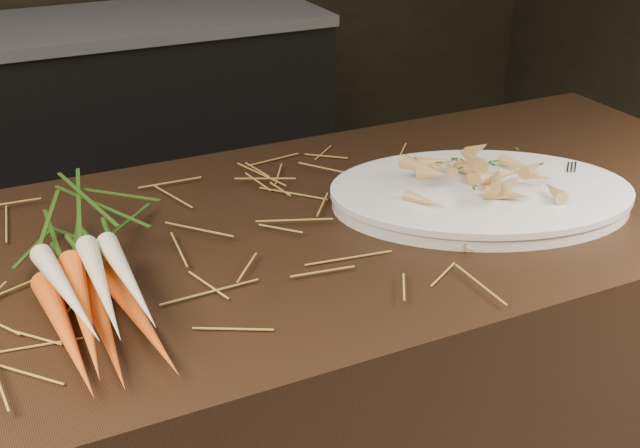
% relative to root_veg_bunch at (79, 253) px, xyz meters
% --- Properties ---
extents(back_counter, '(1.82, 0.62, 0.84)m').
position_rel_root_veg_bunch_xyz_m(back_counter, '(0.29, 1.90, -0.52)').
color(back_counter, black).
rests_on(back_counter, ground).
extents(straw_bedding, '(1.40, 0.60, 0.02)m').
position_rel_root_veg_bunch_xyz_m(straw_bedding, '(-0.01, 0.02, -0.04)').
color(straw_bedding, '#AF8C2E').
rests_on(straw_bedding, main_counter).
extents(root_veg_bunch, '(0.17, 0.50, 0.09)m').
position_rel_root_veg_bunch_xyz_m(root_veg_bunch, '(0.00, 0.00, 0.00)').
color(root_veg_bunch, '#ED5114').
rests_on(root_veg_bunch, main_counter).
extents(serving_platter, '(0.57, 0.48, 0.03)m').
position_rel_root_veg_bunch_xyz_m(serving_platter, '(0.64, -0.03, -0.03)').
color(serving_platter, white).
rests_on(serving_platter, main_counter).
extents(roasted_veg_heap, '(0.29, 0.25, 0.05)m').
position_rel_root_veg_bunch_xyz_m(roasted_veg_heap, '(0.64, -0.03, 0.01)').
color(roasted_veg_heap, '#B98B48').
rests_on(roasted_veg_heap, serving_platter).
extents(serving_fork, '(0.14, 0.14, 0.00)m').
position_rel_root_veg_bunch_xyz_m(serving_fork, '(0.79, -0.12, -0.02)').
color(serving_fork, silver).
rests_on(serving_fork, serving_platter).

